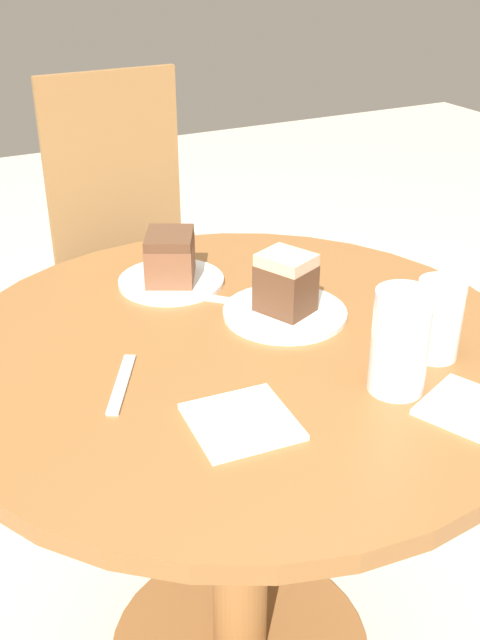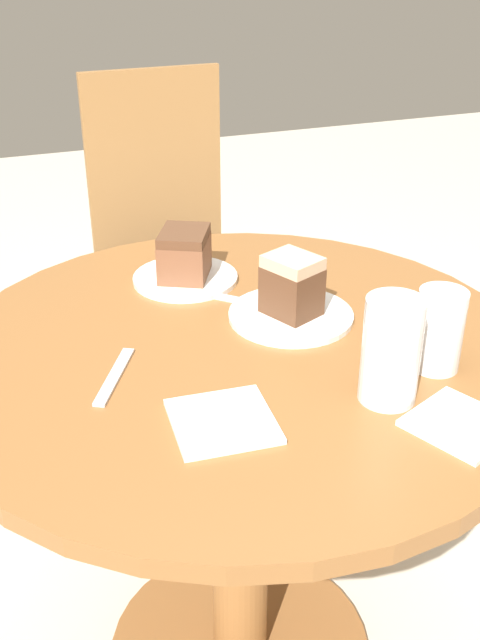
{
  "view_description": "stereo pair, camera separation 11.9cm",
  "coord_description": "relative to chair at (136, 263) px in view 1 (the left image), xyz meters",
  "views": [
    {
      "loc": [
        -0.48,
        -0.94,
        1.35
      ],
      "look_at": [
        0.0,
        0.0,
        0.79
      ],
      "focal_mm": 42.0,
      "sensor_mm": 36.0,
      "label": 1
    },
    {
      "loc": [
        -0.37,
        -0.99,
        1.35
      ],
      "look_at": [
        0.0,
        0.0,
        0.79
      ],
      "focal_mm": 42.0,
      "sensor_mm": 36.0,
      "label": 2
    }
  ],
  "objects": [
    {
      "name": "table",
      "position": [
        -0.13,
        -0.88,
        0.03
      ],
      "size": [
        0.96,
        0.96,
        0.75
      ],
      "color": "brown",
      "rests_on": "ground_plane"
    },
    {
      "name": "chair",
      "position": [
        0.0,
        0.0,
        0.0
      ],
      "size": [
        0.41,
        0.45,
        1.01
      ],
      "rotation": [
        0.0,
        0.0,
        0.02
      ],
      "color": "olive",
      "rests_on": "ground_plane"
    },
    {
      "name": "plate_near",
      "position": [
        -0.02,
        -0.84,
        0.24
      ],
      "size": [
        0.21,
        0.21,
        0.01
      ],
      "color": "white",
      "rests_on": "table"
    },
    {
      "name": "plate_far",
      "position": [
        -0.14,
        -0.63,
        0.24
      ],
      "size": [
        0.2,
        0.2,
        0.01
      ],
      "color": "white",
      "rests_on": "table"
    },
    {
      "name": "cake_slice_near",
      "position": [
        -0.02,
        -0.84,
        0.29
      ],
      "size": [
        0.1,
        0.11,
        0.1
      ],
      "rotation": [
        0.0,
        0.0,
        3.55
      ],
      "color": "brown",
      "rests_on": "plate_near"
    },
    {
      "name": "cake_slice_far",
      "position": [
        -0.14,
        -0.63,
        0.29
      ],
      "size": [
        0.13,
        0.13,
        0.09
      ],
      "rotation": [
        0.0,
        0.0,
        2.66
      ],
      "color": "brown",
      "rests_on": "plate_far"
    },
    {
      "name": "glass_lemonade",
      "position": [
        0.12,
        -1.06,
        0.29
      ],
      "size": [
        0.07,
        0.07,
        0.13
      ],
      "color": "silver",
      "rests_on": "table"
    },
    {
      "name": "glass_water",
      "position": [
        0.01,
        -1.11,
        0.3
      ],
      "size": [
        0.08,
        0.08,
        0.16
      ],
      "color": "silver",
      "rests_on": "table"
    },
    {
      "name": "napkin_stack",
      "position": [
        -0.23,
        -1.09,
        0.24
      ],
      "size": [
        0.15,
        0.15,
        0.01
      ],
      "rotation": [
        0.0,
        0.0,
        -0.08
      ],
      "color": "white",
      "rests_on": "table"
    },
    {
      "name": "fork",
      "position": [
        -0.1,
        -0.73,
        0.23
      ],
      "size": [
        0.12,
        0.12,
        0.0
      ],
      "rotation": [
        0.0,
        0.0,
        2.37
      ],
      "color": "silver",
      "rests_on": "table"
    },
    {
      "name": "spoon",
      "position": [
        -0.34,
        -0.92,
        0.23
      ],
      "size": [
        0.09,
        0.15,
        0.0
      ],
      "rotation": [
        0.0,
        0.0,
        1.07
      ],
      "color": "silver",
      "rests_on": "table"
    },
    {
      "name": "napkin_side",
      "position": [
        0.07,
        -1.2,
        0.24
      ],
      "size": [
        0.16,
        0.16,
        0.01
      ],
      "rotation": [
        0.0,
        0.0,
        0.4
      ],
      "color": "white",
      "rests_on": "table"
    }
  ]
}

